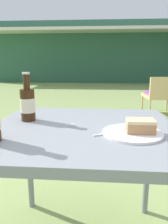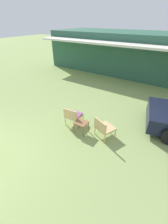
{
  "view_description": "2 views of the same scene",
  "coord_description": "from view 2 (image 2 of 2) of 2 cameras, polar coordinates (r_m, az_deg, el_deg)",
  "views": [
    {
      "loc": [
        0.09,
        -0.99,
        1.04
      ],
      "look_at": [
        0.0,
        0.1,
        0.78
      ],
      "focal_mm": 35.0,
      "sensor_mm": 36.0,
      "label": 1
    },
    {
      "loc": [
        4.32,
        -0.49,
        3.62
      ],
      "look_at": [
        1.9,
        3.1,
        0.9
      ],
      "focal_mm": 24.0,
      "sensor_mm": 36.0,
      "label": 2
    }
  ],
  "objects": [
    {
      "name": "wicker_chair_plain",
      "position": [
        5.26,
        7.5,
        -5.76
      ],
      "size": [
        0.75,
        0.74,
        0.74
      ],
      "rotation": [
        0.0,
        0.0,
        2.75
      ],
      "color": "tan",
      "rests_on": "ground_plane"
    },
    {
      "name": "wicker_chair_cushioned",
      "position": [
        5.86,
        -4.12,
        -1.19
      ],
      "size": [
        0.64,
        0.62,
        0.74
      ],
      "rotation": [
        0.0,
        0.0,
        3.25
      ],
      "color": "tan",
      "rests_on": "ground_plane"
    },
    {
      "name": "cabin_building",
      "position": [
        12.9,
        15.92,
        21.21
      ],
      "size": [
        11.49,
        5.66,
        2.8
      ],
      "color": "#2D5B47",
      "rests_on": "ground_plane"
    },
    {
      "name": "garden_side_table",
      "position": [
        5.42,
        -1.04,
        -4.43
      ],
      "size": [
        0.45,
        0.39,
        0.46
      ],
      "color": "brown",
      "rests_on": "ground_plane"
    }
  ]
}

